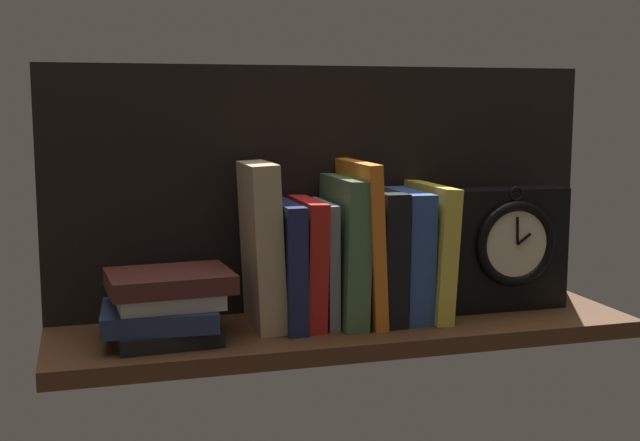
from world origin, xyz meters
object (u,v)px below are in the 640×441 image
book_tan_shortstories (261,246)px  framed_clock (507,248)px  book_red_requiem (307,262)px  book_stack_side (166,306)px  book_green_romantic (342,250)px  book_navy_bierce (286,264)px  book_blue_modern (406,254)px  book_yellow_seinlanguage (428,250)px  book_orange_pandolfini (361,241)px  book_black_skeptic (380,254)px  book_gray_chess (323,262)px

book_tan_shortstories → framed_clock: book_tan_shortstories is taller
book_red_requiem → framed_clock: bearing=-0.4°
book_stack_side → book_green_romantic: bearing=6.7°
book_tan_shortstories → book_red_requiem: bearing=0.0°
book_navy_bierce → book_blue_modern: 19.11cm
book_green_romantic → book_yellow_seinlanguage: size_ratio=1.07×
book_orange_pandolfini → book_blue_modern: (7.36, 0.00, -2.32)cm
book_orange_pandolfini → book_blue_modern: size_ratio=1.24×
book_yellow_seinlanguage → framed_clock: (13.64, -0.23, -0.30)cm
book_green_romantic → book_black_skeptic: bearing=0.0°
book_orange_pandolfini → book_black_skeptic: (3.14, 0.00, -2.18)cm
book_gray_chess → book_green_romantic: book_green_romantic is taller
book_red_requiem → book_gray_chess: book_red_requiem is taller
book_green_romantic → book_blue_modern: (10.45, 0.00, -1.14)cm
book_navy_bierce → book_stack_side: size_ratio=1.00×
framed_clock → book_blue_modern: bearing=179.3°
book_blue_modern → book_stack_side: book_blue_modern is taller
book_green_romantic → book_stack_side: 27.67cm
book_tan_shortstories → book_yellow_seinlanguage: bearing=0.0°
book_navy_bierce → book_black_skeptic: book_black_skeptic is taller
book_tan_shortstories → book_black_skeptic: (18.59, 0.00, -2.23)cm
book_green_romantic → book_yellow_seinlanguage: (14.20, 0.00, -0.72)cm
book_gray_chess → framed_clock: size_ratio=0.92×
book_gray_chess → framed_clock: 30.77cm
book_blue_modern → framed_clock: 17.39cm
framed_clock → book_black_skeptic: bearing=179.4°
book_tan_shortstories → book_navy_bierce: (3.72, 0.00, -2.94)cm
book_navy_bierce → book_stack_side: 18.94cm
book_tan_shortstories → book_red_requiem: 7.42cm
book_navy_bierce → book_red_requiem: (3.16, 0.00, 0.14)cm
book_gray_chess → book_stack_side: size_ratio=0.99×
book_black_skeptic → book_yellow_seinlanguage: book_yellow_seinlanguage is taller
book_tan_shortstories → book_orange_pandolfini: book_tan_shortstories is taller
book_tan_shortstories → book_red_requiem: (6.87, 0.00, -2.80)cm
book_red_requiem → book_orange_pandolfini: 9.01cm
book_blue_modern → book_yellow_seinlanguage: size_ratio=0.96×
book_navy_bierce → book_yellow_seinlanguage: book_yellow_seinlanguage is taller
book_red_requiem → book_gray_chess: 2.57cm
book_red_requiem → book_orange_pandolfini: book_orange_pandolfini is taller
book_blue_modern → book_tan_shortstories: bearing=180.0°
book_red_requiem → book_black_skeptic: book_black_skeptic is taller
book_red_requiem → book_black_skeptic: 11.73cm
book_red_requiem → book_gray_chess: bearing=0.0°
book_tan_shortstories → book_stack_side: book_tan_shortstories is taller
book_gray_chess → book_stack_side: (-23.89, -3.15, -4.27)cm
book_black_skeptic → book_blue_modern: size_ratio=1.01×
book_tan_shortstories → book_green_romantic: size_ratio=1.11×
book_black_skeptic → book_stack_side: (-33.05, -3.15, -5.03)cm
book_tan_shortstories → book_orange_pandolfini: (15.45, 0.00, -0.05)cm
book_navy_bierce → book_gray_chess: (5.72, 0.00, -0.05)cm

